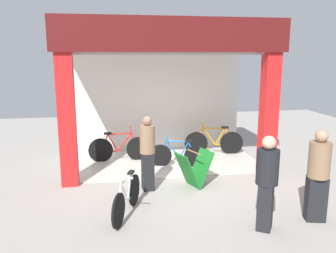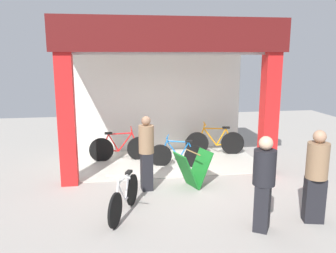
% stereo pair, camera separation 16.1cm
% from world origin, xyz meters
% --- Properties ---
extents(ground_plane, '(18.38, 18.38, 0.00)m').
position_xyz_m(ground_plane, '(0.00, 0.00, 0.00)').
color(ground_plane, '#9E9991').
rests_on(ground_plane, ground).
extents(shop_facade, '(5.39, 2.96, 3.78)m').
position_xyz_m(shop_facade, '(0.00, 1.37, 2.02)').
color(shop_facade, beige).
rests_on(shop_facade, ground).
extents(bicycle_inside_0, '(1.73, 0.47, 0.95)m').
position_xyz_m(bicycle_inside_0, '(-1.21, 1.62, 0.38)').
color(bicycle_inside_0, black).
rests_on(bicycle_inside_0, ground).
extents(bicycle_inside_1, '(1.75, 0.48, 0.97)m').
position_xyz_m(bicycle_inside_1, '(1.61, 1.81, 0.39)').
color(bicycle_inside_1, black).
rests_on(bicycle_inside_1, ground).
extents(bicycle_inside_2, '(1.49, 0.52, 0.85)m').
position_xyz_m(bicycle_inside_2, '(0.30, 0.81, 0.34)').
color(bicycle_inside_2, black).
rests_on(bicycle_inside_2, ground).
extents(bicycle_parked_0, '(0.62, 1.49, 0.87)m').
position_xyz_m(bicycle_parked_0, '(-1.22, -1.81, 0.35)').
color(bicycle_parked_0, black).
rests_on(bicycle_parked_0, ground).
extents(sandwich_board_sign, '(0.89, 0.76, 0.83)m').
position_xyz_m(sandwich_board_sign, '(0.37, -0.62, 0.41)').
color(sandwich_board_sign, '#197226').
rests_on(sandwich_board_sign, ground).
extents(pedestrian_0, '(0.36, 0.36, 1.66)m').
position_xyz_m(pedestrian_0, '(-0.68, -0.61, 0.85)').
color(pedestrian_0, black).
rests_on(pedestrian_0, ground).
extents(pedestrian_1, '(0.52, 0.52, 1.65)m').
position_xyz_m(pedestrian_1, '(1.09, -2.74, 0.86)').
color(pedestrian_1, black).
rests_on(pedestrian_1, ground).
extents(pedestrian_2, '(0.46, 0.46, 1.69)m').
position_xyz_m(pedestrian_2, '(2.12, -2.61, 0.88)').
color(pedestrian_2, black).
rests_on(pedestrian_2, ground).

